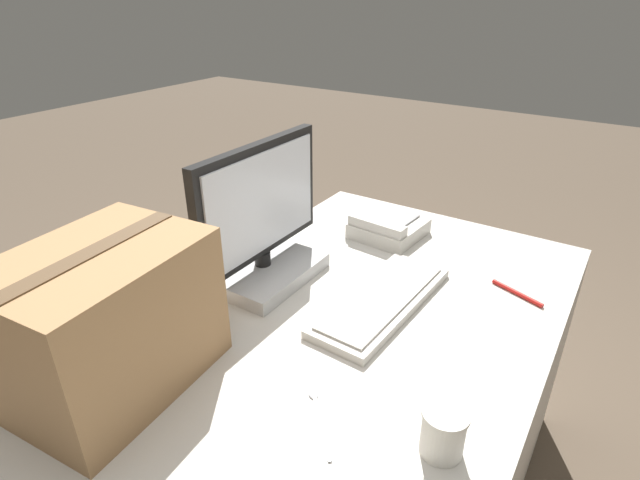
{
  "coord_description": "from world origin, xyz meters",
  "views": [
    {
      "loc": [
        -0.68,
        -0.48,
        1.45
      ],
      "look_at": [
        0.26,
        0.13,
        0.87
      ],
      "focal_mm": 28.0,
      "sensor_mm": 36.0,
      "label": 1
    }
  ],
  "objects_px": {
    "keyboard": "(382,300)",
    "cardboard_box": "(107,320)",
    "paper_cup_right": "(443,432)",
    "spoon": "(318,414)",
    "pen_marker": "(517,293)",
    "desk_phone": "(388,228)",
    "monitor": "(261,230)"
  },
  "relations": [
    {
      "from": "spoon",
      "to": "pen_marker",
      "type": "distance_m",
      "value": 0.66
    },
    {
      "from": "paper_cup_right",
      "to": "pen_marker",
      "type": "bearing_deg",
      "value": 1.04
    },
    {
      "from": "paper_cup_right",
      "to": "spoon",
      "type": "height_order",
      "value": "paper_cup_right"
    },
    {
      "from": "monitor",
      "to": "cardboard_box",
      "type": "distance_m",
      "value": 0.48
    },
    {
      "from": "paper_cup_right",
      "to": "cardboard_box",
      "type": "xyz_separation_m",
      "value": [
        -0.19,
        0.62,
        0.1
      ]
    },
    {
      "from": "desk_phone",
      "to": "cardboard_box",
      "type": "distance_m",
      "value": 0.92
    },
    {
      "from": "monitor",
      "to": "keyboard",
      "type": "distance_m",
      "value": 0.37
    },
    {
      "from": "spoon",
      "to": "pen_marker",
      "type": "bearing_deg",
      "value": -62.67
    },
    {
      "from": "keyboard",
      "to": "pen_marker",
      "type": "xyz_separation_m",
      "value": [
        0.23,
        -0.28,
        -0.01
      ]
    },
    {
      "from": "desk_phone",
      "to": "pen_marker",
      "type": "relative_size",
      "value": 1.54
    },
    {
      "from": "spoon",
      "to": "pen_marker",
      "type": "xyz_separation_m",
      "value": [
        0.63,
        -0.21,
        0.0
      ]
    },
    {
      "from": "desk_phone",
      "to": "keyboard",
      "type": "bearing_deg",
      "value": -151.05
    },
    {
      "from": "spoon",
      "to": "monitor",
      "type": "bearing_deg",
      "value": 6.13
    },
    {
      "from": "paper_cup_right",
      "to": "pen_marker",
      "type": "distance_m",
      "value": 0.58
    },
    {
      "from": "monitor",
      "to": "keyboard",
      "type": "xyz_separation_m",
      "value": [
        0.06,
        -0.34,
        -0.13
      ]
    },
    {
      "from": "desk_phone",
      "to": "spoon",
      "type": "distance_m",
      "value": 0.79
    },
    {
      "from": "paper_cup_right",
      "to": "spoon",
      "type": "distance_m",
      "value": 0.23
    },
    {
      "from": "spoon",
      "to": "cardboard_box",
      "type": "relative_size",
      "value": 0.33
    },
    {
      "from": "spoon",
      "to": "desk_phone",
      "type": "bearing_deg",
      "value": -27.19
    },
    {
      "from": "monitor",
      "to": "spoon",
      "type": "bearing_deg",
      "value": -129.99
    },
    {
      "from": "pen_marker",
      "to": "paper_cup_right",
      "type": "bearing_deg",
      "value": 111.92
    },
    {
      "from": "pen_marker",
      "to": "desk_phone",
      "type": "bearing_deg",
      "value": 4.91
    },
    {
      "from": "spoon",
      "to": "paper_cup_right",
      "type": "bearing_deg",
      "value": -121.89
    },
    {
      "from": "keyboard",
      "to": "cardboard_box",
      "type": "height_order",
      "value": "cardboard_box"
    },
    {
      "from": "keyboard",
      "to": "cardboard_box",
      "type": "distance_m",
      "value": 0.65
    },
    {
      "from": "desk_phone",
      "to": "monitor",
      "type": "bearing_deg",
      "value": 161.7
    },
    {
      "from": "spoon",
      "to": "cardboard_box",
      "type": "distance_m",
      "value": 0.45
    },
    {
      "from": "keyboard",
      "to": "paper_cup_right",
      "type": "distance_m",
      "value": 0.45
    },
    {
      "from": "paper_cup_right",
      "to": "cardboard_box",
      "type": "relative_size",
      "value": 0.22
    },
    {
      "from": "monitor",
      "to": "desk_phone",
      "type": "bearing_deg",
      "value": -23.04
    },
    {
      "from": "keyboard",
      "to": "desk_phone",
      "type": "distance_m",
      "value": 0.39
    },
    {
      "from": "monitor",
      "to": "cardboard_box",
      "type": "bearing_deg",
      "value": -179.09
    }
  ]
}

